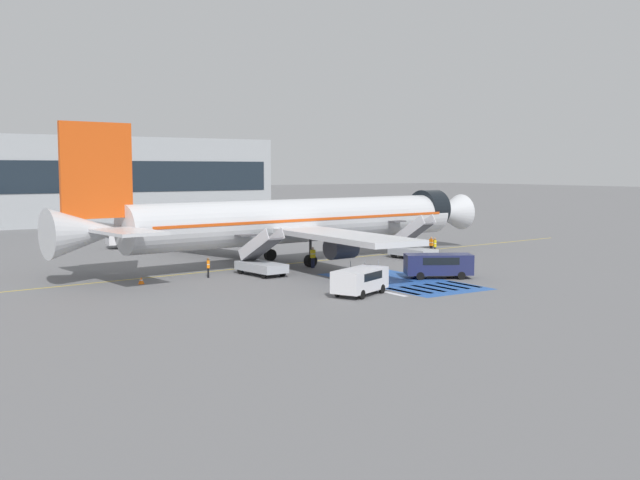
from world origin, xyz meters
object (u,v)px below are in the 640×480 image
object	(u,v)px
fuel_tanker	(157,232)
traffic_cone_0	(141,280)
ground_crew_0	(431,244)
service_van_0	(360,279)
ground_crew_1	(313,256)
terminal_building	(46,181)
baggage_cart	(365,268)
boarding_stairs_forward	(412,248)
ground_crew_2	(208,266)
ground_crew_3	(435,245)
airliner	(298,221)
service_van_1	(438,264)
boarding_stairs_aft	(261,263)

from	to	relation	value
fuel_tanker	traffic_cone_0	world-z (taller)	fuel_tanker
fuel_tanker	ground_crew_0	bearing A→B (deg)	-129.46
service_van_0	ground_crew_1	xyz separation A→B (m)	(4.97, 13.83, -0.03)
terminal_building	baggage_cart	bearing A→B (deg)	-81.48
boarding_stairs_forward	ground_crew_2	bearing A→B (deg)	176.11
ground_crew_1	traffic_cone_0	bearing A→B (deg)	12.69
ground_crew_3	service_van_0	bearing A→B (deg)	-26.48
baggage_cart	ground_crew_1	distance (m)	4.87
ground_crew_2	terminal_building	bearing A→B (deg)	-162.41
service_van_0	baggage_cart	size ratio (longest dim) A/B	1.72
airliner	service_van_1	xyz separation A→B (m)	(4.26, -14.58, -2.79)
airliner	boarding_stairs_forward	size ratio (longest dim) A/B	8.62
boarding_stairs_aft	service_van_1	distance (m)	14.51
service_van_0	ground_crew_3	distance (m)	25.37
boarding_stairs_forward	terminal_building	distance (m)	67.70
baggage_cart	service_van_1	bearing A→B (deg)	-4.01
service_van_1	ground_crew_1	distance (m)	11.88
boarding_stairs_forward	ground_crew_0	bearing A→B (deg)	19.23
boarding_stairs_forward	boarding_stairs_aft	xyz separation A→B (m)	(-17.83, -1.80, -0.05)
airliner	traffic_cone_0	size ratio (longest dim) A/B	84.83
airliner	terminal_building	distance (m)	61.77
ground_crew_1	ground_crew_2	size ratio (longest dim) A/B	1.15
boarding_stairs_aft	service_van_1	bearing A→B (deg)	-45.53
ground_crew_3	traffic_cone_0	distance (m)	31.52
service_van_0	terminal_building	size ratio (longest dim) A/B	0.07
boarding_stairs_aft	service_van_0	world-z (taller)	boarding_stairs_aft
baggage_cart	terminal_building	bearing A→B (deg)	165.98
service_van_1	ground_crew_3	xyz separation A→B (m)	(10.35, 11.93, -0.11)
terminal_building	airliner	bearing A→B (deg)	-82.21
traffic_cone_0	service_van_0	bearing A→B (deg)	-50.21
boarding_stairs_forward	terminal_building	bearing A→B (deg)	100.84
boarding_stairs_forward	service_van_0	xyz separation A→B (m)	(-16.76, -14.19, 0.07)
boarding_stairs_aft	ground_crew_0	world-z (taller)	boarding_stairs_aft
service_van_1	terminal_building	xyz separation A→B (m)	(-12.62, 75.71, 5.74)
airliner	service_van_1	world-z (taller)	airliner
ground_crew_0	ground_crew_3	distance (m)	1.21
ground_crew_0	baggage_cart	bearing A→B (deg)	-75.34
fuel_tanker	ground_crew_3	xyz separation A→B (m)	(20.36, -23.78, -0.60)
boarding_stairs_forward	ground_crew_1	size ratio (longest dim) A/B	2.88
service_van_0	ground_crew_0	bearing A→B (deg)	103.17
baggage_cart	ground_crew_3	world-z (taller)	ground_crew_3
traffic_cone_0	ground_crew_1	bearing A→B (deg)	2.13
boarding_stairs_aft	ground_crew_1	size ratio (longest dim) A/B	2.88
fuel_tanker	baggage_cart	distance (m)	29.91
terminal_building	ground_crew_3	bearing A→B (deg)	-70.20
fuel_tanker	ground_crew_2	world-z (taller)	fuel_tanker
fuel_tanker	ground_crew_1	size ratio (longest dim) A/B	5.91
airliner	fuel_tanker	bearing A→B (deg)	-170.53
boarding_stairs_aft	service_van_0	xyz separation A→B (m)	(1.07, -12.39, 0.12)
ground_crew_1	traffic_cone_0	size ratio (longest dim) A/B	3.42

